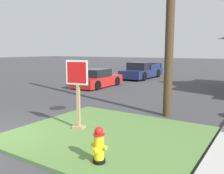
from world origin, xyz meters
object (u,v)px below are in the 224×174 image
(manhole_cover, at_px, (58,108))
(parked_sedan_red, at_px, (97,79))
(fire_hydrant, at_px, (99,146))
(pickup_truck_navy, at_px, (142,72))
(stop_sign, at_px, (78,96))

(manhole_cover, bearing_deg, parked_sedan_red, 111.15)
(parked_sedan_red, bearing_deg, fire_hydrant, -53.39)
(fire_hydrant, relative_size, pickup_truck_navy, 0.15)
(stop_sign, bearing_deg, parked_sedan_red, 122.91)
(parked_sedan_red, height_order, pickup_truck_navy, pickup_truck_navy)
(manhole_cover, relative_size, pickup_truck_navy, 0.13)
(manhole_cover, relative_size, parked_sedan_red, 0.17)
(manhole_cover, xyz_separation_m, parked_sedan_red, (-2.36, 6.09, 0.53))
(manhole_cover, bearing_deg, pickup_truck_navy, 99.30)
(parked_sedan_red, bearing_deg, manhole_cover, -68.85)
(stop_sign, distance_m, pickup_truck_navy, 15.17)
(fire_hydrant, relative_size, stop_sign, 0.38)
(stop_sign, relative_size, parked_sedan_red, 0.52)
(stop_sign, xyz_separation_m, pickup_truck_navy, (-4.83, 14.37, -0.50))
(parked_sedan_red, relative_size, pickup_truck_navy, 0.75)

